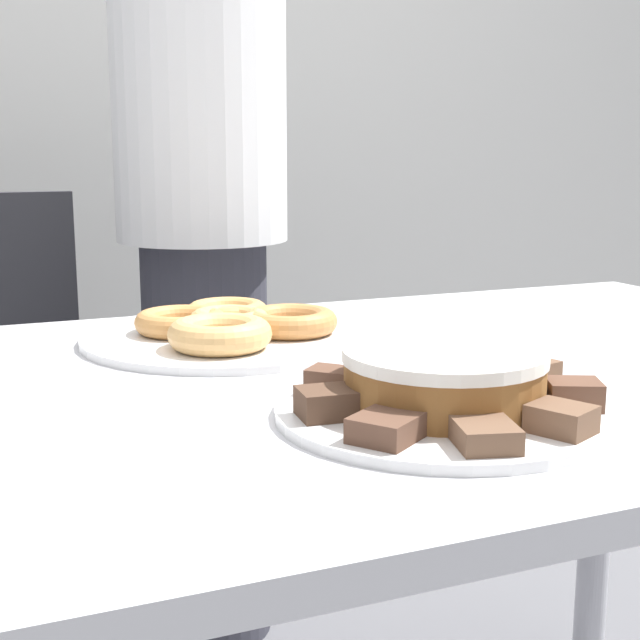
{
  "coord_description": "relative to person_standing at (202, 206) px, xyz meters",
  "views": [
    {
      "loc": [
        -0.42,
        -0.89,
        0.98
      ],
      "look_at": [
        -0.04,
        0.01,
        0.79
      ],
      "focal_mm": 50.0,
      "sensor_mm": 36.0,
      "label": 1
    }
  ],
  "objects": [
    {
      "name": "wall_back",
      "position": [
        -0.03,
        0.77,
        0.43
      ],
      "size": [
        8.0,
        0.05,
        2.6
      ],
      "color": "silver",
      "rests_on": "ground_plane"
    },
    {
      "name": "table",
      "position": [
        -0.03,
        -0.76,
        -0.23
      ],
      "size": [
        1.49,
        0.87,
        0.73
      ],
      "color": "silver",
      "rests_on": "ground_plane"
    },
    {
      "name": "person_standing",
      "position": [
        0.0,
        0.0,
        0.0
      ],
      "size": [
        0.32,
        0.32,
        1.64
      ],
      "color": "#383842",
      "rests_on": "ground_plane"
    },
    {
      "name": "plate_cake",
      "position": [
        -0.03,
        -0.95,
        -0.14
      ],
      "size": [
        0.32,
        0.32,
        0.01
      ],
      "color": "white",
      "rests_on": "table"
    },
    {
      "name": "plate_donuts",
      "position": [
        -0.12,
        -0.55,
        -0.14
      ],
      "size": [
        0.39,
        0.39,
        0.01
      ],
      "color": "white",
      "rests_on": "table"
    },
    {
      "name": "frosted_cake",
      "position": [
        -0.03,
        -0.95,
        -0.1
      ],
      "size": [
        0.19,
        0.19,
        0.06
      ],
      "color": "brown",
      "rests_on": "plate_cake"
    },
    {
      "name": "lamington_0",
      "position": [
        0.09,
        -0.93,
        -0.12
      ],
      "size": [
        0.06,
        0.06,
        0.03
      ],
      "rotation": [
        0.0,
        0.0,
        0.25
      ],
      "color": "brown",
      "rests_on": "plate_cake"
    },
    {
      "name": "lamington_1",
      "position": [
        0.04,
        -0.86,
        -0.12
      ],
      "size": [
        0.07,
        0.07,
        0.02
      ],
      "rotation": [
        0.0,
        0.0,
        0.95
      ],
      "color": "brown",
      "rests_on": "plate_cake"
    },
    {
      "name": "lamington_2",
      "position": [
        -0.04,
        -0.84,
        -0.12
      ],
      "size": [
        0.05,
        0.06,
        0.03
      ],
      "rotation": [
        0.0,
        0.0,
        1.65
      ],
      "color": "brown",
      "rests_on": "plate_cake"
    },
    {
      "name": "lamington_3",
      "position": [
        -0.11,
        -0.87,
        -0.12
      ],
      "size": [
        0.06,
        0.06,
        0.03
      ],
      "rotation": [
        0.0,
        0.0,
        2.34
      ],
      "color": "brown",
      "rests_on": "plate_cake"
    },
    {
      "name": "lamington_4",
      "position": [
        -0.15,
        -0.94,
        -0.12
      ],
      "size": [
        0.06,
        0.05,
        0.03
      ],
      "rotation": [
        0.0,
        0.0,
        3.04
      ],
      "color": "#513828",
      "rests_on": "plate_cake"
    },
    {
      "name": "lamington_5",
      "position": [
        -0.13,
        -1.02,
        -0.12
      ],
      "size": [
        0.08,
        0.07,
        0.02
      ],
      "rotation": [
        0.0,
        0.0,
        3.74
      ],
      "color": "brown",
      "rests_on": "plate_cake"
    },
    {
      "name": "lamington_6",
      "position": [
        -0.06,
        -1.07,
        -0.12
      ],
      "size": [
        0.06,
        0.07,
        0.02
      ],
      "rotation": [
        0.0,
        0.0,
        4.44
      ],
      "color": "brown",
      "rests_on": "plate_cake"
    },
    {
      "name": "lamington_7",
      "position": [
        0.02,
        -1.06,
        -0.12
      ],
      "size": [
        0.06,
        0.06,
        0.02
      ],
      "rotation": [
        0.0,
        0.0,
        5.14
      ],
      "color": "brown",
      "rests_on": "plate_cake"
    },
    {
      "name": "lamington_8",
      "position": [
        0.08,
        -1.01,
        -0.12
      ],
      "size": [
        0.06,
        0.06,
        0.03
      ],
      "rotation": [
        0.0,
        0.0,
        5.84
      ],
      "color": "brown",
      "rests_on": "plate_cake"
    },
    {
      "name": "donut_0",
      "position": [
        -0.12,
        -0.55,
        -0.12
      ],
      "size": [
        0.11,
        0.11,
        0.03
      ],
      "color": "#E5AD66",
      "rests_on": "plate_donuts"
    },
    {
      "name": "donut_1",
      "position": [
        -0.04,
        -0.58,
        -0.12
      ],
      "size": [
        0.13,
        0.13,
        0.03
      ],
      "color": "#C68447",
      "rests_on": "plate_donuts"
    },
    {
      "name": "donut_2",
      "position": [
        -0.1,
        -0.48,
        -0.12
      ],
      "size": [
        0.11,
        0.11,
        0.03
      ],
      "color": "tan",
      "rests_on": "plate_donuts"
    },
    {
      "name": "donut_3",
      "position": [
        -0.18,
        -0.52,
        -0.12
      ],
      "size": [
        0.12,
        0.12,
        0.03
      ],
      "color": "#D18E4C",
      "rests_on": "plate_donuts"
    },
    {
      "name": "donut_4",
      "position": [
        -0.16,
        -0.64,
        -0.11
      ],
      "size": [
        0.13,
        0.13,
        0.04
      ],
      "color": "#E5AD66",
      "rests_on": "plate_donuts"
    }
  ]
}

